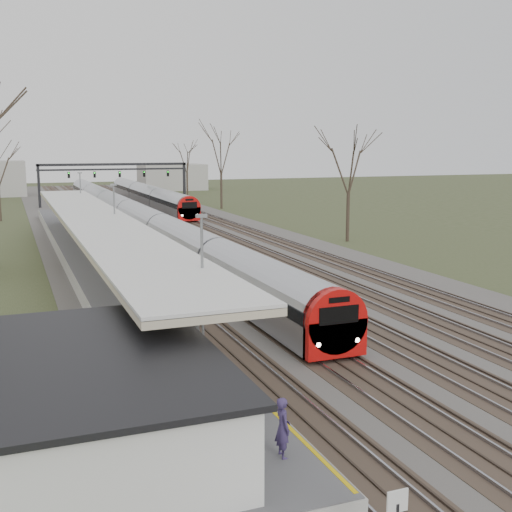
{
  "coord_description": "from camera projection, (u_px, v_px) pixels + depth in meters",
  "views": [
    {
      "loc": [
        -14.1,
        -7.9,
        8.45
      ],
      "look_at": [
        -0.52,
        27.13,
        2.0
      ],
      "focal_mm": 45.0,
      "sensor_mm": 36.0,
      "label": 1
    }
  ],
  "objects": [
    {
      "name": "platform",
      "position": [
        89.0,
        261.0,
        44.86
      ],
      "size": [
        3.5,
        69.0,
        1.0
      ],
      "primitive_type": "cube",
      "color": "#9E9B93",
      "rests_on": "ground"
    },
    {
      "name": "train_near",
      "position": [
        129.0,
        215.0,
        65.98
      ],
      "size": [
        2.62,
        90.21,
        3.05
      ],
      "color": "#A5A8AF",
      "rests_on": "ground"
    },
    {
      "name": "track_bed",
      "position": [
        163.0,
        231.0,
        64.34
      ],
      "size": [
        24.0,
        160.0,
        0.22
      ],
      "color": "#474442",
      "rests_on": "ground"
    },
    {
      "name": "station_building",
      "position": [
        89.0,
        418.0,
        16.34
      ],
      "size": [
        6.0,
        9.0,
        3.2
      ],
      "primitive_type": "cube",
      "color": "silver",
      "rests_on": "ground"
    },
    {
      "name": "train_far",
      "position": [
        148.0,
        196.0,
        91.07
      ],
      "size": [
        2.62,
        45.21,
        3.05
      ],
      "color": "#A5A8AF",
      "rests_on": "ground"
    },
    {
      "name": "tree_east_far",
      "position": [
        349.0,
        160.0,
        56.06
      ],
      "size": [
        5.0,
        5.0,
        10.3
      ],
      "color": "#2D231C",
      "rests_on": "ground"
    },
    {
      "name": "canopy",
      "position": [
        95.0,
        219.0,
        40.13
      ],
      "size": [
        4.1,
        50.0,
        3.11
      ],
      "color": "slate",
      "rests_on": "platform"
    },
    {
      "name": "signal_gantry",
      "position": [
        114.0,
        171.0,
        91.08
      ],
      "size": [
        21.0,
        0.59,
        6.08
      ],
      "color": "black",
      "rests_on": "ground"
    },
    {
      "name": "passenger",
      "position": [
        283.0,
        428.0,
        15.42
      ],
      "size": [
        0.38,
        0.57,
        1.53
      ],
      "primitive_type": "imported",
      "rotation": [
        0.0,
        0.0,
        1.54
      ],
      "color": "#392D57",
      "rests_on": "platform"
    }
  ]
}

